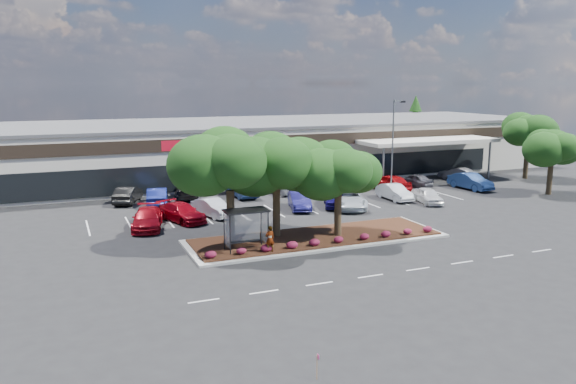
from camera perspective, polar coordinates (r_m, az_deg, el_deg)
name	(u,v)px	position (r m, az deg, el deg)	size (l,w,h in m)	color
ground	(371,252)	(36.72, 8.42, -6.05)	(160.00, 160.00, 0.00)	black
retail_store	(224,148)	(66.93, -6.51, 4.45)	(80.40, 25.20, 6.25)	beige
landscape_island	(316,238)	(39.15, 2.89, -4.67)	(18.00, 6.00, 0.26)	#A2A19C
lane_markings	(303,217)	(45.58, 1.55, -2.57)	(33.12, 20.06, 0.01)	silver
shrub_row	(330,240)	(37.24, 4.28, -4.90)	(17.00, 0.80, 0.50)	maroon
bus_shelter	(245,218)	(35.68, -4.36, -2.62)	(2.75, 1.55, 2.59)	black
island_tree_west	(230,185)	(36.60, -5.91, 0.74)	(7.20, 7.20, 7.89)	#0C3B0F
island_tree_mid	(276,184)	(38.42, -1.19, 0.85)	(6.60, 6.60, 7.32)	#0C3B0F
island_tree_east	(338,189)	(38.78, 5.13, 0.29)	(5.80, 5.80, 6.50)	#0C3B0F
tree_east_near	(551,161)	(60.12, 25.18, 2.84)	(5.60, 5.60, 6.51)	#0C3B0F
tree_east_far	(528,145)	(69.12, 23.16, 4.39)	(6.40, 6.40, 7.62)	#0C3B0F
conifer_north_east	(415,124)	(90.82, 12.77, 6.80)	(3.96, 3.96, 9.00)	#0C3B0F
person_waiting	(270,239)	(35.26, -1.86, -4.79)	(0.61, 0.40, 1.68)	#594C47
light_pole	(393,154)	(54.40, 10.64, 3.80)	(1.43, 0.50, 9.21)	#A2A19C
survey_stake	(317,363)	(21.41, 3.00, -16.99)	(0.08, 0.14, 0.98)	#A57A56
car_0	(147,219)	(43.20, -14.09, -2.64)	(2.10, 5.17, 1.50)	maroon
car_1	(182,212)	(44.82, -10.74, -2.06)	(2.01, 4.94, 1.43)	maroon
car_2	(213,208)	(46.08, -7.64, -1.59)	(1.54, 4.40, 1.45)	silver
car_3	(299,201)	(48.31, 1.17, -0.88)	(1.59, 4.57, 1.51)	#161554
car_4	(335,198)	(49.52, 4.79, -0.59)	(1.85, 4.59, 1.56)	navy
car_5	(348,199)	(49.06, 6.09, -0.69)	(2.70, 5.85, 1.62)	silver
car_6	(394,192)	(53.11, 10.75, -0.02)	(1.54, 4.43, 1.46)	silver
car_7	(428,196)	(52.26, 14.05, -0.37)	(1.64, 4.08, 1.39)	white
car_8	(470,181)	(60.36, 18.05, 1.04)	(1.75, 5.01, 1.65)	navy
car_9	(128,195)	(52.85, -15.96, -0.26)	(1.63, 4.67, 1.54)	black
car_10	(157,196)	(51.18, -13.14, -0.44)	(1.70, 4.87, 1.60)	navy
car_11	(187,190)	(53.93, -10.20, 0.22)	(2.18, 5.35, 1.55)	black
car_12	(241,188)	(53.80, -4.76, 0.40)	(1.78, 5.12, 1.69)	navy
car_13	(279,186)	(55.54, -0.88, 0.65)	(2.39, 5.19, 1.44)	silver
car_14	(343,181)	(58.39, 5.59, 1.10)	(2.37, 5.15, 1.43)	#184426
car_15	(390,183)	(57.50, 10.29, 0.95)	(1.99, 4.95, 1.69)	#9A080B
car_16	(415,180)	(60.58, 12.76, 1.20)	(1.60, 3.98, 1.35)	#54545B
car_17	(457,174)	(65.97, 16.81, 1.79)	(1.46, 4.18, 1.38)	#4D4D53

